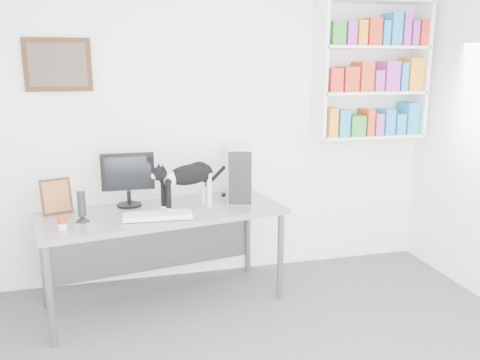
# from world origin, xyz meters

# --- Properties ---
(room) EXTENTS (4.01, 4.01, 2.70)m
(room) POSITION_xyz_m (0.00, 0.00, 1.35)
(room) COLOR #545459
(room) RESTS_ON ground
(bookshelf) EXTENTS (1.03, 0.28, 1.24)m
(bookshelf) POSITION_xyz_m (1.40, 1.85, 1.85)
(bookshelf) COLOR white
(bookshelf) RESTS_ON room
(wall_art) EXTENTS (0.52, 0.04, 0.42)m
(wall_art) POSITION_xyz_m (-1.30, 1.97, 1.90)
(wall_art) COLOR #402414
(wall_art) RESTS_ON room
(desk) EXTENTS (1.98, 1.05, 0.78)m
(desk) POSITION_xyz_m (-0.56, 1.45, 0.39)
(desk) COLOR slate
(desk) RESTS_ON room
(monitor) EXTENTS (0.42, 0.21, 0.45)m
(monitor) POSITION_xyz_m (-0.81, 1.65, 1.01)
(monitor) COLOR black
(monitor) RESTS_ON desk
(keyboard) EXTENTS (0.52, 0.23, 0.04)m
(keyboard) POSITION_xyz_m (-0.62, 1.27, 0.80)
(keyboard) COLOR white
(keyboard) RESTS_ON desk
(pc_tower) EXTENTS (0.30, 0.48, 0.45)m
(pc_tower) POSITION_xyz_m (0.12, 1.67, 1.01)
(pc_tower) COLOR silver
(pc_tower) RESTS_ON desk
(speaker) EXTENTS (0.11, 0.11, 0.24)m
(speaker) POSITION_xyz_m (-1.16, 1.32, 0.90)
(speaker) COLOR black
(speaker) RESTS_ON desk
(leaning_print) EXTENTS (0.24, 0.16, 0.28)m
(leaning_print) POSITION_xyz_m (-1.36, 1.59, 0.92)
(leaning_print) COLOR #402414
(leaning_print) RESTS_ON desk
(soup_can) EXTENTS (0.08, 0.08, 0.09)m
(soup_can) POSITION_xyz_m (-1.29, 1.16, 0.83)
(soup_can) COLOR #AC2C0E
(soup_can) RESTS_ON desk
(cat) EXTENTS (0.63, 0.42, 0.38)m
(cat) POSITION_xyz_m (-0.36, 1.42, 0.97)
(cat) COLOR black
(cat) RESTS_ON desk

